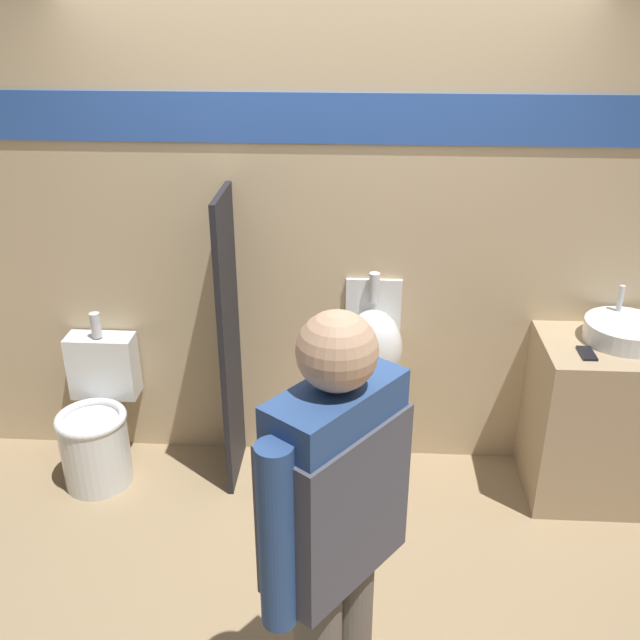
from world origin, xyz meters
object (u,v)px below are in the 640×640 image
cell_phone (587,353)px  urinal_near_counter (373,348)px  toilet (97,425)px  person_in_vest (335,528)px  sink_basin (625,331)px

cell_phone → urinal_near_counter: 1.07m
cell_phone → toilet: size_ratio=0.15×
cell_phone → person_in_vest: 1.85m
urinal_near_counter → toilet: bearing=-174.3°
toilet → sink_basin: bearing=1.5°
sink_basin → person_in_vest: bearing=-131.3°
sink_basin → urinal_near_counter: size_ratio=0.35×
sink_basin → urinal_near_counter: bearing=176.6°
urinal_near_counter → toilet: urinal_near_counter is taller
sink_basin → toilet: 2.83m
cell_phone → person_in_vest: bearing=-129.3°
sink_basin → toilet: size_ratio=0.44×
toilet → person_in_vest: (1.37, -1.52, 0.69)m
sink_basin → toilet: bearing=-178.5°
urinal_near_counter → cell_phone: bearing=-13.0°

